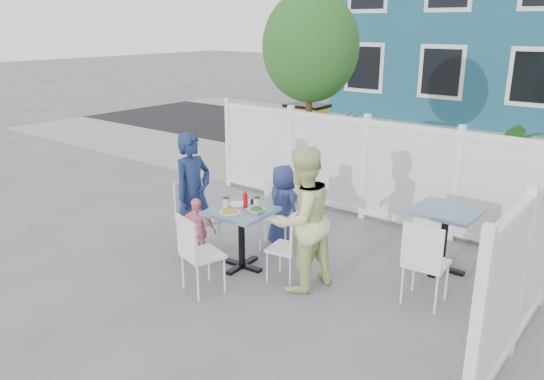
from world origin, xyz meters
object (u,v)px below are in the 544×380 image
Objects in this scene: chair_right at (291,243)px; utility_cabinet at (306,141)px; spare_table at (445,223)px; chair_back at (277,209)px; main_table at (241,223)px; man at (193,194)px; chair_left at (195,212)px; toddler at (197,231)px; woman at (302,220)px; chair_near at (196,249)px; boy at (283,206)px.

utility_cabinet is at bearing 23.63° from chair_right.
chair_back is at bearing -161.90° from spare_table.
spare_table is (2.04, 1.52, 0.02)m from main_table.
main_table is 0.97× the size of spare_table.
chair_back is 1.17m from man.
utility_cabinet reaches higher than chair_left.
utility_cabinet reaches higher than chair_right.
toddler is at bearing -74.14° from utility_cabinet.
woman reaches higher than man.
spare_table is at bearing 9.49° from toddler.
chair_near is 0.55× the size of woman.
utility_cabinet is 4.74m from spare_table.
woman is (0.98, -0.80, 0.32)m from chair_back.
man is (-0.77, -0.84, 0.29)m from chair_back.
main_table is 0.88m from boy.
chair_near is (-0.67, -0.90, 0.05)m from chair_right.
boy reaches higher than chair_right.
spare_table is at bearing -51.43° from chair_right.
chair_near is 0.80× the size of boy.
main_table is 0.84m from chair_back.
boy is (0.84, 0.89, -0.24)m from man.
chair_left is 0.86× the size of boy.
chair_back reaches higher than spare_table.
spare_table is at bearing 173.84° from chair_back.
chair_back is at bearing 152.21° from chair_left.
utility_cabinet is 0.81× the size of woman.
chair_right is 1.13m from chair_near.
woman is at bearing -13.89° from toddler.
man is (-0.89, 0.82, 0.28)m from chair_near.
chair_left reaches higher than main_table.
chair_right is (2.61, -4.09, -0.20)m from utility_cabinet.
toddler reaches higher than spare_table.
man is (-0.85, -0.01, 0.22)m from main_table.
toddler is (0.25, -0.22, -0.14)m from chair_left.
chair_left is 1.09× the size of chair_back.
chair_right is 0.95× the size of toddler.
spare_table is 3.14m from toddler.
spare_table is at bearing -150.05° from boy.
utility_cabinet reaches higher than chair_back.
utility_cabinet is 1.70× the size of spare_table.
boy is (-0.05, 1.71, 0.04)m from chair_near.
toddler is at bearing 61.17° from chair_left.
spare_table is 0.88× the size of chair_back.
woman is at bearing 116.56° from chair_back.
chair_left is 1.19× the size of chair_right.
chair_back is 0.79× the size of boy.
woman reaches higher than spare_table.
man is at bearing -179.63° from main_table.
spare_table is at bearing 130.70° from chair_left.
chair_left is (-2.84, -1.56, -0.04)m from spare_table.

